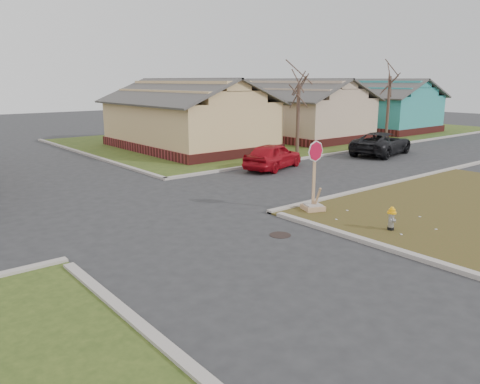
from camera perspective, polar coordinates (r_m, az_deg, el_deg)
ground at (r=13.12m, az=-3.60°, el=-6.68°), size 120.00×120.00×0.00m
verge_far_right at (r=40.68m, az=6.88°, el=7.05°), size 37.00×19.00×0.05m
curbs at (r=17.25m, az=-13.35°, el=-2.07°), size 80.00×40.00×0.12m
manhole at (r=14.09m, az=4.92°, el=-5.24°), size 0.64×0.64×0.01m
side_house_yellow at (r=31.68m, az=-6.44°, el=9.18°), size 7.60×11.60×4.70m
side_house_tan at (r=38.03m, az=6.49°, el=9.89°), size 7.60×11.60×4.70m
side_house_teal at (r=45.70m, az=15.44°, el=10.08°), size 7.60×11.60×4.70m
tree_mid_right at (r=29.36m, az=7.08°, el=8.76°), size 0.22×0.22×4.20m
tree_far_right at (r=37.36m, az=17.59°, el=9.66°), size 0.22×0.22×4.76m
fire_hydrant at (r=14.98m, az=17.98°, el=-2.93°), size 0.27×0.27×0.74m
stop_sign at (r=16.62m, az=8.94°, el=-0.38°), size 0.70×0.68×2.46m
red_sedan at (r=24.40m, az=4.05°, el=4.41°), size 4.32×2.77×1.37m
dark_pickup at (r=30.40m, az=16.88°, el=5.69°), size 5.40×3.30×1.40m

